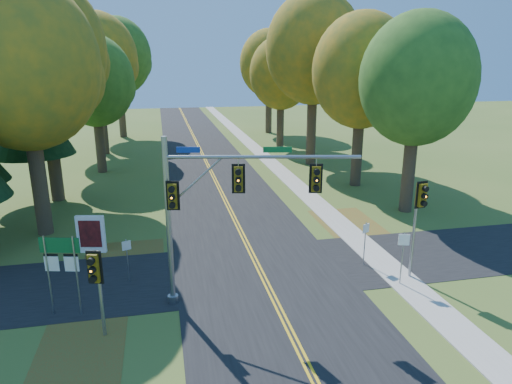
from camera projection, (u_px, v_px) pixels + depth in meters
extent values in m
plane|color=#3F5B20|center=(269.00, 289.00, 20.20)|extent=(160.00, 160.00, 0.00)
cube|color=black|center=(269.00, 289.00, 20.20)|extent=(8.00, 160.00, 0.02)
cube|color=black|center=(259.00, 269.00, 22.08)|extent=(60.00, 6.00, 0.02)
cube|color=gold|center=(267.00, 289.00, 20.17)|extent=(0.10, 160.00, 0.01)
cube|color=gold|center=(271.00, 288.00, 20.21)|extent=(0.10, 160.00, 0.01)
cube|color=#9E998E|center=(397.00, 275.00, 21.43)|extent=(1.60, 160.00, 0.06)
cube|color=brown|center=(123.00, 264.00, 22.66)|extent=(4.00, 6.00, 0.00)
cube|color=brown|center=(356.00, 230.00, 27.19)|extent=(3.50, 8.00, 0.00)
cube|color=brown|center=(80.00, 352.00, 15.89)|extent=(3.00, 5.00, 0.00)
cylinder|color=#38281C|center=(39.00, 177.00, 25.76)|extent=(0.86, 0.86, 6.75)
ellipsoid|color=#B37A17|center=(23.00, 64.00, 24.02)|extent=(8.00, 8.00, 9.20)
sphere|color=#B37A17|center=(61.00, 79.00, 25.69)|extent=(4.80, 4.80, 4.80)
cylinder|color=#38281C|center=(409.00, 167.00, 29.81)|extent=(0.83, 0.83, 6.08)
ellipsoid|color=#427725|center=(417.00, 79.00, 28.25)|extent=(7.20, 7.20, 8.28)
sphere|color=#427725|center=(427.00, 90.00, 29.75)|extent=(4.32, 4.32, 4.32)
sphere|color=#427725|center=(406.00, 68.00, 27.12)|extent=(3.96, 3.96, 3.96)
cylinder|color=#38281C|center=(52.00, 149.00, 32.02)|extent=(0.89, 0.89, 7.42)
ellipsoid|color=#B37A17|center=(40.00, 49.00, 30.13)|extent=(8.60, 8.60, 9.89)
sphere|color=#B37A17|center=(72.00, 62.00, 31.93)|extent=(5.16, 5.16, 5.16)
sphere|color=#B37A17|center=(9.00, 34.00, 28.79)|extent=(4.73, 4.73, 4.73)
cylinder|color=#38281C|center=(357.00, 147.00, 36.04)|extent=(0.84, 0.84, 6.30)
ellipsoid|color=#B37A17|center=(362.00, 71.00, 34.41)|extent=(7.60, 7.60, 8.74)
sphere|color=#B37A17|center=(373.00, 80.00, 36.00)|extent=(4.56, 4.56, 4.56)
sphere|color=#B37A17|center=(350.00, 60.00, 33.22)|extent=(4.18, 4.18, 4.18)
cylinder|color=#38281C|center=(100.00, 141.00, 40.41)|extent=(0.81, 0.81, 5.62)
ellipsoid|color=#427725|center=(94.00, 81.00, 38.95)|extent=(6.80, 6.80, 7.82)
sphere|color=#427725|center=(112.00, 88.00, 40.37)|extent=(4.08, 4.08, 4.08)
sphere|color=#427725|center=(77.00, 73.00, 37.89)|extent=(3.74, 3.74, 3.74)
cylinder|color=#38281C|center=(311.00, 125.00, 43.24)|extent=(0.90, 0.90, 7.65)
ellipsoid|color=#B37A17|center=(314.00, 48.00, 41.30)|extent=(8.80, 8.80, 10.12)
sphere|color=#B37A17|center=(327.00, 59.00, 43.14)|extent=(5.28, 5.28, 5.28)
sphere|color=#B37A17|center=(301.00, 38.00, 39.92)|extent=(4.84, 4.84, 4.84)
cylinder|color=#38281C|center=(103.00, 121.00, 48.27)|extent=(0.87, 0.87, 6.98)
ellipsoid|color=#B37A17|center=(97.00, 59.00, 46.49)|extent=(8.20, 8.20, 9.43)
sphere|color=#B37A17|center=(115.00, 67.00, 48.20)|extent=(4.92, 4.92, 4.92)
sphere|color=#B37A17|center=(80.00, 50.00, 45.20)|extent=(4.51, 4.51, 4.51)
cylinder|color=#38281C|center=(280.00, 122.00, 52.01)|extent=(0.82, 0.82, 5.85)
ellipsoid|color=#B37A17|center=(281.00, 73.00, 50.50)|extent=(7.00, 7.00, 8.05)
sphere|color=#B37A17|center=(290.00, 79.00, 51.96)|extent=(4.20, 4.20, 4.20)
sphere|color=#B37A17|center=(272.00, 67.00, 49.41)|extent=(3.85, 3.85, 3.85)
cylinder|color=#38281C|center=(121.00, 109.00, 58.71)|extent=(0.88, 0.88, 7.20)
ellipsoid|color=#427725|center=(117.00, 56.00, 56.88)|extent=(8.40, 8.40, 9.66)
sphere|color=#427725|center=(132.00, 63.00, 58.63)|extent=(5.04, 5.04, 5.04)
sphere|color=#427725|center=(103.00, 49.00, 55.56)|extent=(4.62, 4.62, 4.62)
cylinder|color=#38281C|center=(269.00, 109.00, 62.20)|extent=(0.85, 0.85, 6.53)
ellipsoid|color=#B37A17|center=(269.00, 63.00, 60.52)|extent=(7.80, 7.80, 8.97)
sphere|color=#B37A17|center=(278.00, 69.00, 62.15)|extent=(4.68, 4.68, 4.68)
sphere|color=#B37A17|center=(260.00, 57.00, 59.30)|extent=(4.29, 4.29, 4.29)
cylinder|color=#38281C|center=(37.00, 178.00, 32.15)|extent=(0.50, 0.50, 3.42)
cone|color=black|center=(28.00, 115.00, 30.91)|extent=(5.60, 5.60, 5.45)
cone|color=black|center=(20.00, 55.00, 29.82)|extent=(4.57, 4.57, 5.45)
cylinder|color=gray|center=(169.00, 223.00, 18.18)|extent=(0.22, 0.22, 7.01)
cylinder|color=gray|center=(173.00, 299.00, 19.12)|extent=(0.44, 0.44, 0.30)
cylinder|color=gray|center=(263.00, 157.00, 17.44)|extent=(7.38, 1.65, 0.14)
cylinder|color=gray|center=(195.00, 182.00, 17.70)|extent=(2.23, 0.54, 2.07)
cylinder|color=gray|center=(238.00, 162.00, 17.49)|extent=(0.04, 0.04, 0.36)
cube|color=#72590C|center=(238.00, 179.00, 17.68)|extent=(0.39, 0.36, 1.00)
cube|color=black|center=(238.00, 179.00, 17.68)|extent=(0.52, 0.13, 1.18)
sphere|color=orange|center=(238.00, 180.00, 17.46)|extent=(0.18, 0.18, 0.18)
cylinder|color=black|center=(238.00, 172.00, 17.37)|extent=(0.27, 0.21, 0.24)
cylinder|color=black|center=(238.00, 180.00, 17.46)|extent=(0.27, 0.21, 0.24)
cylinder|color=black|center=(238.00, 188.00, 17.54)|extent=(0.27, 0.21, 0.24)
cylinder|color=gray|center=(316.00, 161.00, 17.50)|extent=(0.04, 0.04, 0.36)
cube|color=#72590C|center=(316.00, 179.00, 17.69)|extent=(0.39, 0.36, 1.00)
cube|color=black|center=(316.00, 179.00, 17.69)|extent=(0.52, 0.13, 1.18)
sphere|color=orange|center=(317.00, 180.00, 17.47)|extent=(0.18, 0.18, 0.18)
cylinder|color=black|center=(317.00, 172.00, 17.38)|extent=(0.27, 0.21, 0.24)
cylinder|color=black|center=(317.00, 180.00, 17.47)|extent=(0.27, 0.21, 0.24)
cylinder|color=black|center=(316.00, 188.00, 17.56)|extent=(0.27, 0.21, 0.24)
cube|color=#72590C|center=(173.00, 196.00, 17.70)|extent=(0.39, 0.36, 1.00)
cube|color=black|center=(173.00, 196.00, 17.70)|extent=(0.52, 0.13, 1.18)
sphere|color=orange|center=(172.00, 197.00, 17.47)|extent=(0.18, 0.18, 0.18)
cylinder|color=black|center=(171.00, 189.00, 17.38)|extent=(0.27, 0.21, 0.24)
cylinder|color=black|center=(172.00, 197.00, 17.47)|extent=(0.27, 0.21, 0.24)
cylinder|color=black|center=(172.00, 205.00, 17.56)|extent=(0.27, 0.21, 0.24)
cube|color=navy|center=(188.00, 150.00, 17.34)|extent=(0.89, 0.22, 0.22)
cube|color=#0C5926|center=(278.00, 150.00, 17.37)|extent=(1.09, 0.26, 0.22)
cylinder|color=gray|center=(414.00, 231.00, 20.70)|extent=(0.13, 0.13, 4.61)
cube|color=#72590C|center=(421.00, 195.00, 19.99)|extent=(0.39, 0.36, 1.05)
cube|color=black|center=(421.00, 195.00, 19.99)|extent=(0.54, 0.10, 1.24)
sphere|color=orange|center=(425.00, 196.00, 19.78)|extent=(0.19, 0.19, 0.19)
cylinder|color=black|center=(426.00, 189.00, 19.68)|extent=(0.27, 0.20, 0.25)
cylinder|color=black|center=(425.00, 196.00, 19.78)|extent=(0.27, 0.20, 0.25)
cylinder|color=black|center=(424.00, 204.00, 19.87)|extent=(0.27, 0.20, 0.25)
cylinder|color=#999CA1|center=(101.00, 294.00, 16.39)|extent=(0.13, 0.13, 3.37)
cube|color=#72590C|center=(95.00, 267.00, 15.84)|extent=(0.43, 0.41, 1.05)
cube|color=black|center=(95.00, 267.00, 15.84)|extent=(0.53, 0.19, 1.24)
sphere|color=orange|center=(92.00, 270.00, 15.61)|extent=(0.19, 0.19, 0.19)
cylinder|color=black|center=(91.00, 261.00, 15.52)|extent=(0.29, 0.23, 0.25)
cylinder|color=black|center=(92.00, 270.00, 15.61)|extent=(0.29, 0.23, 0.25)
cylinder|color=black|center=(93.00, 279.00, 15.70)|extent=(0.29, 0.23, 0.25)
cylinder|color=gray|center=(49.00, 276.00, 17.79)|extent=(0.07, 0.07, 3.35)
cylinder|color=gray|center=(77.00, 276.00, 17.76)|extent=(0.07, 0.07, 3.35)
cube|color=#0B5224|center=(59.00, 245.00, 17.44)|extent=(1.53, 0.41, 0.61)
cube|color=silver|center=(59.00, 245.00, 17.44)|extent=(1.30, 0.32, 0.09)
cube|color=silver|center=(52.00, 264.00, 17.67)|extent=(0.55, 0.18, 0.61)
cube|color=black|center=(51.00, 255.00, 17.57)|extent=(0.54, 0.14, 0.11)
cube|color=silver|center=(72.00, 264.00, 17.65)|extent=(0.55, 0.18, 0.61)
cube|color=black|center=(71.00, 255.00, 17.55)|extent=(0.54, 0.14, 0.11)
cube|color=white|center=(91.00, 234.00, 23.80)|extent=(1.47, 0.51, 2.03)
cube|color=maroon|center=(90.00, 234.00, 23.68)|extent=(1.10, 0.27, 1.46)
cube|color=white|center=(82.00, 249.00, 24.04)|extent=(0.11, 0.11, 0.34)
cube|color=white|center=(103.00, 249.00, 24.03)|extent=(0.11, 0.11, 0.34)
cylinder|color=gray|center=(365.00, 244.00, 22.33)|extent=(0.05, 0.05, 2.22)
cube|color=silver|center=(366.00, 228.00, 22.09)|extent=(0.40, 0.21, 0.45)
cylinder|color=gray|center=(402.00, 259.00, 20.29)|extent=(0.06, 0.06, 2.53)
cube|color=white|center=(404.00, 240.00, 20.01)|extent=(0.47, 0.18, 0.52)
cylinder|color=gray|center=(128.00, 261.00, 20.57)|extent=(0.05, 0.05, 2.09)
cube|color=silver|center=(126.00, 246.00, 20.34)|extent=(0.38, 0.17, 0.43)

